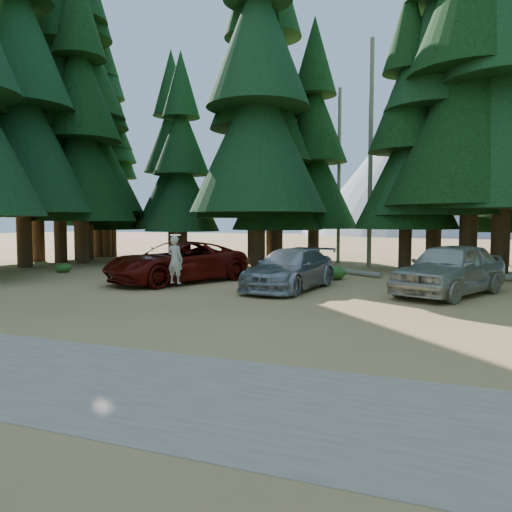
{
  "coord_description": "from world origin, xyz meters",
  "views": [
    {
      "loc": [
        5.01,
        -12.58,
        2.43
      ],
      "look_at": [
        -1.24,
        3.16,
        1.25
      ],
      "focal_mm": 35.0,
      "sensor_mm": 36.0,
      "label": 1
    }
  ],
  "objects_px": {
    "red_pickup": "(177,262)",
    "silver_minivan_center": "(290,269)",
    "log_right": "(458,275)",
    "log_left": "(271,273)",
    "silver_minivan_right": "(450,269)",
    "log_mid": "(356,273)",
    "frisbee_player": "(175,260)"
  },
  "relations": [
    {
      "from": "red_pickup",
      "to": "silver_minivan_center",
      "type": "relative_size",
      "value": 1.18
    },
    {
      "from": "log_right",
      "to": "log_left",
      "type": "bearing_deg",
      "value": -162.19
    },
    {
      "from": "log_right",
      "to": "silver_minivan_right",
      "type": "bearing_deg",
      "value": -90.97
    },
    {
      "from": "log_left",
      "to": "red_pickup",
      "type": "bearing_deg",
      "value": -127.57
    },
    {
      "from": "red_pickup",
      "to": "silver_minivan_center",
      "type": "bearing_deg",
      "value": 19.83
    },
    {
      "from": "red_pickup",
      "to": "log_right",
      "type": "xyz_separation_m",
      "value": [
        10.45,
        5.41,
        -0.66
      ]
    },
    {
      "from": "silver_minivan_center",
      "to": "log_mid",
      "type": "xyz_separation_m",
      "value": [
        1.35,
        5.55,
        -0.6
      ]
    },
    {
      "from": "silver_minivan_center",
      "to": "frisbee_player",
      "type": "bearing_deg",
      "value": -149.52
    },
    {
      "from": "log_left",
      "to": "log_mid",
      "type": "distance_m",
      "value": 3.9
    },
    {
      "from": "silver_minivan_center",
      "to": "log_right",
      "type": "relative_size",
      "value": 1.07
    },
    {
      "from": "red_pickup",
      "to": "silver_minivan_right",
      "type": "relative_size",
      "value": 1.15
    },
    {
      "from": "silver_minivan_center",
      "to": "log_left",
      "type": "height_order",
      "value": "silver_minivan_center"
    },
    {
      "from": "log_left",
      "to": "log_right",
      "type": "bearing_deg",
      "value": 17.63
    },
    {
      "from": "log_right",
      "to": "silver_minivan_center",
      "type": "bearing_deg",
      "value": -131.89
    },
    {
      "from": "silver_minivan_center",
      "to": "red_pickup",
      "type": "bearing_deg",
      "value": -177.31
    },
    {
      "from": "frisbee_player",
      "to": "log_mid",
      "type": "height_order",
      "value": "frisbee_player"
    },
    {
      "from": "frisbee_player",
      "to": "log_left",
      "type": "height_order",
      "value": "frisbee_player"
    },
    {
      "from": "frisbee_player",
      "to": "silver_minivan_center",
      "type": "bearing_deg",
      "value": -150.34
    },
    {
      "from": "silver_minivan_right",
      "to": "log_right",
      "type": "relative_size",
      "value": 1.1
    },
    {
      "from": "red_pickup",
      "to": "log_left",
      "type": "xyz_separation_m",
      "value": [
        2.79,
        3.32,
        -0.66
      ]
    },
    {
      "from": "red_pickup",
      "to": "log_left",
      "type": "bearing_deg",
      "value": 73.56
    },
    {
      "from": "red_pickup",
      "to": "log_mid",
      "type": "xyz_separation_m",
      "value": [
        6.18,
        5.24,
        -0.69
      ]
    },
    {
      "from": "log_mid",
      "to": "log_right",
      "type": "bearing_deg",
      "value": 37.8
    },
    {
      "from": "red_pickup",
      "to": "frisbee_player",
      "type": "bearing_deg",
      "value": -37.12
    },
    {
      "from": "silver_minivan_center",
      "to": "frisbee_player",
      "type": "height_order",
      "value": "frisbee_player"
    },
    {
      "from": "red_pickup",
      "to": "log_left",
      "type": "relative_size",
      "value": 1.37
    },
    {
      "from": "log_mid",
      "to": "log_right",
      "type": "xyz_separation_m",
      "value": [
        4.26,
        0.17,
        0.03
      ]
    },
    {
      "from": "frisbee_player",
      "to": "log_right",
      "type": "relative_size",
      "value": 0.37
    },
    {
      "from": "silver_minivan_center",
      "to": "log_right",
      "type": "distance_m",
      "value": 8.04
    },
    {
      "from": "red_pickup",
      "to": "silver_minivan_right",
      "type": "bearing_deg",
      "value": 25.29
    },
    {
      "from": "log_left",
      "to": "silver_minivan_center",
      "type": "bearing_deg",
      "value": -58.24
    },
    {
      "from": "red_pickup",
      "to": "silver_minivan_center",
      "type": "xyz_separation_m",
      "value": [
        4.83,
        -0.31,
        -0.09
      ]
    }
  ]
}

